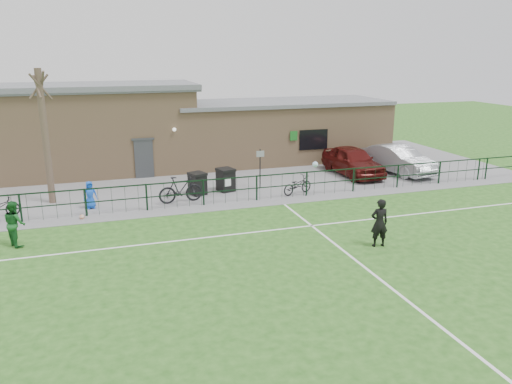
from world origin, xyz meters
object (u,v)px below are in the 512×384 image
object	(u,v)px
sign_post	(260,169)
ball_ground	(82,217)
bare_tree	(45,138)
spectator_child	(90,195)
wheelie_bin_left	(198,184)
bicycle_e	(297,185)
bicycle_d	(181,189)
wheelie_bin_right	(226,181)
car_maroon	(353,161)
outfield_player	(15,223)
car_silver	(398,159)

from	to	relation	value
sign_post	ball_ground	size ratio (longest dim) A/B	9.76
bare_tree	spectator_child	bearing A→B (deg)	-41.28
wheelie_bin_left	bicycle_e	distance (m)	4.81
sign_post	bicycle_d	distance (m)	4.43
ball_ground	wheelie_bin_right	bearing A→B (deg)	19.31
wheelie_bin_right	ball_ground	xyz separation A→B (m)	(-6.72, -2.36, -0.44)
wheelie_bin_left	ball_ground	world-z (taller)	wheelie_bin_left
sign_post	bicycle_e	size ratio (longest dim) A/B	1.17
bare_tree	car_maroon	distance (m)	15.78
bicycle_e	ball_ground	distance (m)	9.91
outfield_player	bare_tree	bearing A→B (deg)	-38.37
car_maroon	ball_ground	size ratio (longest dim) A/B	22.73
spectator_child	outfield_player	world-z (taller)	outfield_player
wheelie_bin_right	spectator_child	size ratio (longest dim) A/B	0.86
wheelie_bin_right	outfield_player	xyz separation A→B (m)	(-8.88, -4.67, 0.28)
bicycle_d	ball_ground	bearing A→B (deg)	98.27
car_maroon	car_silver	world-z (taller)	car_maroon
bicycle_d	ball_ground	distance (m)	4.45
car_silver	bicycle_e	world-z (taller)	car_silver
wheelie_bin_right	bicycle_d	size ratio (longest dim) A/B	0.51
bicycle_e	spectator_child	bearing A→B (deg)	66.55
wheelie_bin_left	car_silver	xyz separation A→B (m)	(11.71, 0.95, 0.28)
sign_post	outfield_player	xyz separation A→B (m)	(-10.67, -4.66, -0.20)
bare_tree	car_silver	xyz separation A→B (m)	(18.30, 0.25, -2.20)
wheelie_bin_left	outfield_player	distance (m)	8.68
car_maroon	wheelie_bin_right	bearing A→B (deg)	-174.16
sign_post	ball_ground	bearing A→B (deg)	-164.57
wheelie_bin_right	ball_ground	world-z (taller)	wheelie_bin_right
wheelie_bin_left	spectator_child	distance (m)	4.98
bicycle_e	outfield_player	size ratio (longest dim) A/B	1.04
sign_post	outfield_player	distance (m)	11.64
bare_tree	wheelie_bin_left	bearing A→B (deg)	-6.08
bicycle_e	outfield_player	world-z (taller)	outfield_player
sign_post	spectator_child	world-z (taller)	sign_post
spectator_child	ball_ground	world-z (taller)	spectator_child
wheelie_bin_left	sign_post	world-z (taller)	sign_post
wheelie_bin_right	car_silver	xyz separation A→B (m)	(10.26, 0.75, 0.26)
wheelie_bin_left	bicycle_d	size ratio (longest dim) A/B	0.49
bare_tree	bicycle_d	size ratio (longest dim) A/B	2.95
ball_ground	wheelie_bin_left	bearing A→B (deg)	22.21
sign_post	bicycle_e	distance (m)	2.18
bicycle_d	ball_ground	xyz separation A→B (m)	(-4.29, -1.08, -0.53)
bare_tree	outfield_player	size ratio (longest dim) A/B	3.66
wheelie_bin_right	car_maroon	distance (m)	7.66
bare_tree	sign_post	size ratio (longest dim) A/B	3.00
bare_tree	ball_ground	distance (m)	4.27
car_maroon	ball_ground	bearing A→B (deg)	-168.76
outfield_player	ball_ground	world-z (taller)	outfield_player
bicycle_d	wheelie_bin_left	bearing A→B (deg)	-48.58
sign_post	car_maroon	world-z (taller)	sign_post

